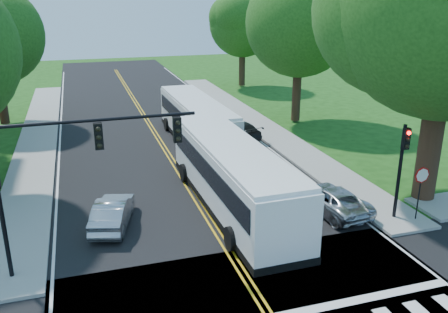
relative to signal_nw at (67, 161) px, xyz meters
name	(u,v)px	position (x,y,z in m)	size (l,w,h in m)	color
road	(171,159)	(5.86, 11.57, -4.37)	(14.00, 96.00, 0.01)	black
center_line	(160,141)	(5.86, 15.57, -4.36)	(0.36, 70.00, 0.01)	gold
edge_line_w	(59,150)	(-0.94, 15.57, -4.36)	(0.12, 70.00, 0.01)	silver
edge_line_e	(250,133)	(12.66, 15.57, -4.36)	(0.12, 70.00, 0.01)	silver
stop_bar	(365,298)	(9.36, -4.83, -4.36)	(6.60, 0.40, 0.01)	silver
sidewalk_nw	(38,138)	(-2.44, 18.57, -4.30)	(2.60, 40.00, 0.15)	gray
sidewalk_ne	(254,121)	(14.16, 18.57, -4.30)	(2.60, 40.00, 0.15)	gray
tree_east_mid	(300,22)	(17.36, 17.57, 3.48)	(8.40, 8.40, 11.93)	#361F15
tree_east_far	(243,24)	(18.36, 33.57, 2.48)	(7.20, 7.20, 10.34)	#361F15
signal_nw	(67,161)	(0.00, 0.00, 0.00)	(7.15, 0.46, 5.66)	black
signal_ne	(402,159)	(14.06, 0.01, -1.41)	(0.30, 0.46, 4.40)	black
stop_sign	(421,181)	(14.86, -0.45, -2.35)	(0.76, 0.08, 2.53)	black
bus_lead	(232,175)	(7.27, 3.51, -2.65)	(3.25, 12.60, 3.25)	white
bus_follow	(196,120)	(8.25, 14.34, -2.75)	(3.09, 11.94, 3.07)	white
hatchback	(113,212)	(1.58, 3.28, -3.71)	(1.39, 3.98, 1.31)	#A3A5AA
suv	(331,199)	(11.68, 1.70, -3.75)	(2.04, 4.43, 1.23)	silver
dark_sedan	(239,130)	(11.44, 14.60, -3.75)	(1.72, 4.24, 1.23)	black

